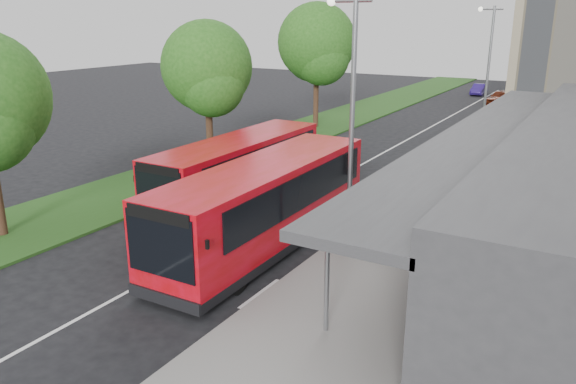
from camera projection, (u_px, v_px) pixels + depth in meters
The scene contains 15 objects.
ground at pixel (211, 247), 19.15m from camera, with size 120.00×120.00×0.00m, color black.
pavement at pixel (505, 150), 32.69m from camera, with size 5.00×80.00×0.15m, color gray.
grass_verge at pixel (309, 129), 38.98m from camera, with size 5.00×80.00×0.10m, color #224817.
lane_centre_line at pixel (376, 157), 31.50m from camera, with size 0.12×70.00×0.01m, color silver.
kerb_dashes at pixel (454, 150), 33.19m from camera, with size 0.12×56.00×0.01m.
tree_mid at pixel (208, 73), 28.56m from camera, with size 4.63×4.63×7.44m.
tree_far at pixel (317, 48), 38.23m from camera, with size 5.31×5.31×8.54m.
lamp_post_near at pixel (350, 111), 17.40m from camera, with size 1.44×0.28×8.00m.
lamp_post_far at pixel (487, 65), 33.87m from camera, with size 1.44×0.28×8.00m.
bus_main at pixel (266, 205), 18.71m from camera, with size 2.81×10.39×2.93m.
bus_second at pixel (239, 171), 23.30m from camera, with size 2.63×9.70×2.73m.
litter_bin at pixel (450, 178), 25.09m from camera, with size 0.53×0.53×0.95m, color #3A2017.
bollard at pixel (495, 142), 31.84m from camera, with size 0.18×0.18×1.10m, color #F9F20D.
car_near at pixel (501, 98), 49.82m from camera, with size 1.60×3.97×1.35m, color #5C1E0D.
car_far at pixel (479, 89), 56.57m from camera, with size 1.15×3.30×1.09m, color navy.
Camera 1 is at (11.25, -13.95, 7.49)m, focal length 35.00 mm.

